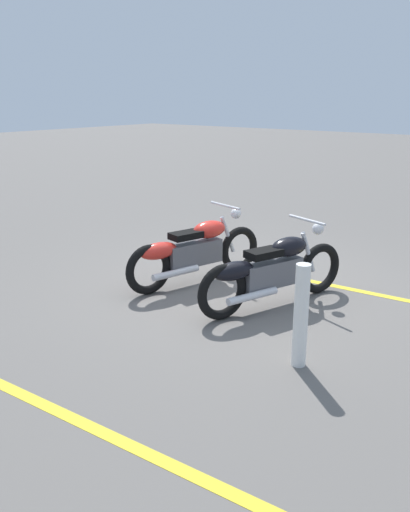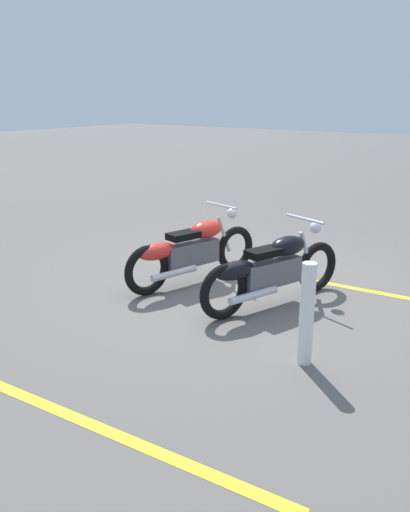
% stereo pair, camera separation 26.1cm
% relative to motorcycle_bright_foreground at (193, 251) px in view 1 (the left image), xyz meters
% --- Properties ---
extents(ground_plane, '(60.00, 60.00, 0.00)m').
position_rel_motorcycle_bright_foreground_xyz_m(ground_plane, '(-0.31, 0.66, -0.46)').
color(ground_plane, '#66605B').
extents(motorcycle_bright_foreground, '(2.19, 0.77, 1.04)m').
position_rel_motorcycle_bright_foreground_xyz_m(motorcycle_bright_foreground, '(0.00, 0.00, 0.00)').
color(motorcycle_bright_foreground, black).
rests_on(motorcycle_bright_foreground, ground).
extents(motorcycle_dark_foreground, '(2.15, 0.87, 1.04)m').
position_rel_motorcycle_bright_foreground_xyz_m(motorcycle_dark_foreground, '(0.09, 1.29, 0.00)').
color(motorcycle_dark_foreground, black).
rests_on(motorcycle_dark_foreground, ground).
extents(bollard_post, '(0.14, 0.14, 1.02)m').
position_rel_motorcycle_bright_foreground_xyz_m(bollard_post, '(1.20, 2.28, 0.05)').
color(bollard_post, white).
rests_on(bollard_post, ground).
extents(parking_stripe_near, '(0.33, 3.20, 0.01)m').
position_rel_motorcycle_bright_foreground_xyz_m(parking_stripe_near, '(-1.07, 1.58, -0.46)').
color(parking_stripe_near, yellow).
rests_on(parking_stripe_near, ground).
extents(parking_stripe_mid, '(0.33, 3.20, 0.01)m').
position_rel_motorcycle_bright_foreground_xyz_m(parking_stripe_mid, '(3.11, 1.56, -0.46)').
color(parking_stripe_mid, yellow).
rests_on(parking_stripe_mid, ground).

